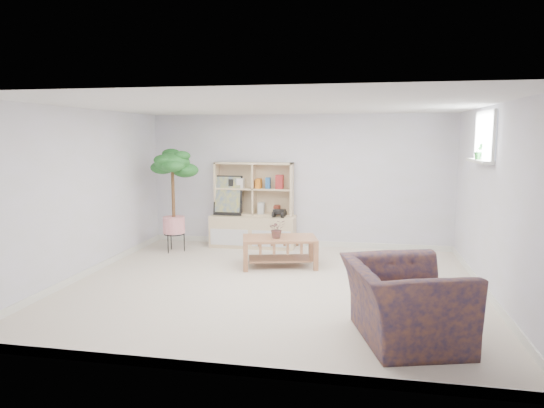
% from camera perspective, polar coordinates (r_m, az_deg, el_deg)
% --- Properties ---
extents(floor, '(5.50, 5.00, 0.01)m').
position_cam_1_polar(floor, '(6.65, 0.11, -9.60)').
color(floor, beige).
rests_on(floor, ground).
extents(ceiling, '(5.50, 5.00, 0.01)m').
position_cam_1_polar(ceiling, '(6.35, 0.12, 11.51)').
color(ceiling, silver).
rests_on(ceiling, walls).
extents(walls, '(5.51, 5.01, 2.40)m').
position_cam_1_polar(walls, '(6.39, 0.12, 0.71)').
color(walls, silver).
rests_on(walls, floor).
extents(baseboard, '(5.50, 5.00, 0.10)m').
position_cam_1_polar(baseboard, '(6.64, 0.12, -9.19)').
color(baseboard, white).
rests_on(baseboard, floor).
extents(window, '(0.10, 0.98, 0.68)m').
position_cam_1_polar(window, '(7.01, 23.81, 7.24)').
color(window, '#C4DBFF').
rests_on(window, walls).
extents(window_sill, '(0.14, 1.00, 0.04)m').
position_cam_1_polar(window_sill, '(7.00, 23.19, 4.65)').
color(window_sill, white).
rests_on(window_sill, walls).
extents(storage_unit, '(1.54, 0.52, 1.54)m').
position_cam_1_polar(storage_unit, '(8.78, -2.27, -0.14)').
color(storage_unit, beige).
rests_on(storage_unit, floor).
extents(poster, '(0.52, 0.12, 0.72)m').
position_cam_1_polar(poster, '(8.85, -5.20, 1.01)').
color(poster, yellow).
rests_on(poster, storage_unit).
extents(toy_truck, '(0.33, 0.25, 0.16)m').
position_cam_1_polar(toy_truck, '(8.64, 0.87, -1.03)').
color(toy_truck, black).
rests_on(toy_truck, storage_unit).
extents(coffee_table, '(1.25, 0.87, 0.46)m').
position_cam_1_polar(coffee_table, '(7.55, 0.89, -5.64)').
color(coffee_table, '#905F43').
rests_on(coffee_table, floor).
extents(table_plant, '(0.32, 0.30, 0.28)m').
position_cam_1_polar(table_plant, '(7.41, 0.59, -2.95)').
color(table_plant, '#1D6321').
rests_on(table_plant, coffee_table).
extents(floor_tree, '(0.79, 0.79, 1.80)m').
position_cam_1_polar(floor_tree, '(8.57, -11.54, 0.39)').
color(floor_tree, '#1F5826').
rests_on(floor_tree, floor).
extents(armchair, '(1.33, 1.44, 0.89)m').
position_cam_1_polar(armchair, '(5.02, 15.30, -10.49)').
color(armchair, '#131B42').
rests_on(armchair, floor).
extents(sill_plant, '(0.14, 0.13, 0.22)m').
position_cam_1_polar(sill_plant, '(7.04, 23.17, 5.74)').
color(sill_plant, '#1F5826').
rests_on(sill_plant, window_sill).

